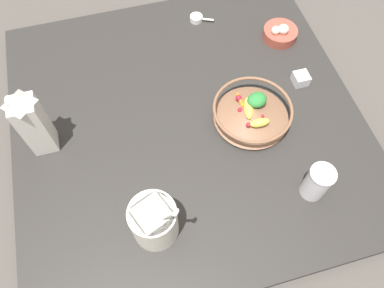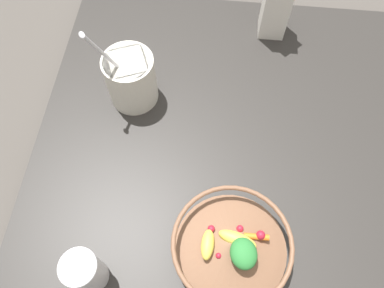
{
  "view_description": "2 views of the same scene",
  "coord_description": "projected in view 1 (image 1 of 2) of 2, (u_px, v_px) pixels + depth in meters",
  "views": [
    {
      "loc": [
        0.63,
        -0.16,
        1.04
      ],
      "look_at": [
        0.14,
        -0.02,
        0.12
      ],
      "focal_mm": 35.0,
      "sensor_mm": 36.0,
      "label": 1
    },
    {
      "loc": [
        0.12,
        0.37,
        0.85
      ],
      "look_at": [
        0.16,
        0.0,
        0.13
      ],
      "focal_mm": 35.0,
      "sensor_mm": 36.0,
      "label": 2
    }
  ],
  "objects": [
    {
      "name": "measuring_scoop",
      "position": [
        197.0,
        18.0,
        1.4
      ],
      "size": [
        0.05,
        0.09,
        0.02
      ],
      "color": "white",
      "rests_on": "countertop"
    },
    {
      "name": "milk_carton",
      "position": [
        32.0,
        122.0,
        1.04
      ],
      "size": [
        0.07,
        0.07,
        0.25
      ],
      "color": "silver",
      "rests_on": "countertop"
    },
    {
      "name": "drinking_cup",
      "position": [
        317.0,
        182.0,
        1.02
      ],
      "size": [
        0.07,
        0.07,
        0.12
      ],
      "color": "white",
      "rests_on": "countertop"
    },
    {
      "name": "ground_plane",
      "position": [
        187.0,
        124.0,
        1.23
      ],
      "size": [
        6.0,
        6.0,
        0.0
      ],
      "primitive_type": "plane",
      "color": "#4C4742"
    },
    {
      "name": "yogurt_tub",
      "position": [
        154.0,
        221.0,
        0.95
      ],
      "size": [
        0.13,
        0.12,
        0.27
      ],
      "color": "silver",
      "rests_on": "countertop"
    },
    {
      "name": "countertop",
      "position": [
        187.0,
        121.0,
        1.21
      ],
      "size": [
        1.09,
        1.09,
        0.04
      ],
      "color": "#2D2B28",
      "rests_on": "ground_plane"
    },
    {
      "name": "garlic_bowl",
      "position": [
        280.0,
        33.0,
        1.34
      ],
      "size": [
        0.12,
        0.12,
        0.07
      ],
      "color": "#B24C3D",
      "rests_on": "countertop"
    },
    {
      "name": "spice_jar",
      "position": [
        301.0,
        79.0,
        1.25
      ],
      "size": [
        0.05,
        0.05,
        0.04
      ],
      "color": "silver",
      "rests_on": "countertop"
    },
    {
      "name": "fruit_bowl",
      "position": [
        252.0,
        112.0,
        1.16
      ],
      "size": [
        0.25,
        0.25,
        0.08
      ],
      "color": "brown",
      "rests_on": "countertop"
    }
  ]
}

